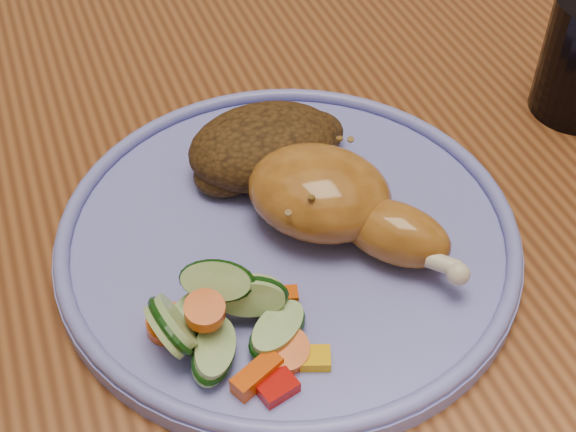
% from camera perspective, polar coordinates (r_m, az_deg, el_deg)
% --- Properties ---
extents(dining_table, '(0.90, 1.40, 0.75)m').
position_cam_1_polar(dining_table, '(0.65, -0.51, -0.40)').
color(dining_table, brown).
rests_on(dining_table, ground).
extents(chair_far, '(0.42, 0.42, 0.91)m').
position_cam_1_polar(chair_far, '(1.24, -10.85, 13.66)').
color(chair_far, '#4C2D16').
rests_on(chair_far, ground).
extents(plate, '(0.30, 0.30, 0.01)m').
position_cam_1_polar(plate, '(0.51, 0.00, -1.64)').
color(plate, '#6C6FC8').
rests_on(plate, dining_table).
extents(plate_rim, '(0.29, 0.29, 0.01)m').
position_cam_1_polar(plate_rim, '(0.51, 0.00, -0.79)').
color(plate_rim, '#6C6FC8').
rests_on(plate_rim, plate).
extents(chicken_leg, '(0.13, 0.15, 0.05)m').
position_cam_1_polar(chicken_leg, '(0.50, 3.53, 1.00)').
color(chicken_leg, '#A86723').
rests_on(chicken_leg, plate).
extents(rice_pilaf, '(0.11, 0.08, 0.05)m').
position_cam_1_polar(rice_pilaf, '(0.54, -1.48, 4.96)').
color(rice_pilaf, '#402810').
rests_on(rice_pilaf, plate).
extents(vegetable_pile, '(0.10, 0.10, 0.05)m').
position_cam_1_polar(vegetable_pile, '(0.45, -4.49, -7.47)').
color(vegetable_pile, '#A50A05').
rests_on(vegetable_pile, plate).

